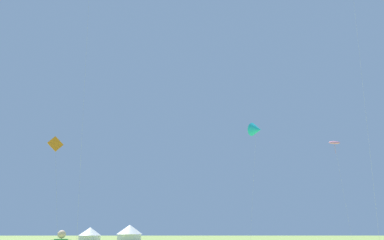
{
  "coord_description": "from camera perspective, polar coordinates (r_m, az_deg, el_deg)",
  "views": [
    {
      "loc": [
        -0.63,
        -2.82,
        1.68
      ],
      "look_at": [
        0.0,
        32.0,
        12.08
      ],
      "focal_mm": 35.23,
      "sensor_mm": 36.0,
      "label": 1
    }
  ],
  "objects": [
    {
      "name": "kite_pink_parafoil",
      "position": [
        65.73,
        20.76,
        -3.26
      ],
      "size": [
        1.99,
        2.56,
        16.08
      ],
      "color": "pink",
      "rests_on": "ground"
    },
    {
      "name": "kite_cyan_delta",
      "position": [
        63.88,
        9.71,
        -1.44
      ],
      "size": [
        3.61,
        3.25,
        19.46
      ],
      "color": "#1EB7CC",
      "rests_on": "ground"
    },
    {
      "name": "kite_orange_diamond",
      "position": [
        47.39,
        -19.97,
        -3.58
      ],
      "size": [
        2.65,
        1.99,
        12.68
      ],
      "color": "orange",
      "rests_on": "ground"
    },
    {
      "name": "festival_tent_left",
      "position": [
        69.45,
        -15.2,
        -16.33
      ],
      "size": [
        3.81,
        3.81,
        2.48
      ],
      "color": "white",
      "rests_on": "ground"
    },
    {
      "name": "festival_tent_right",
      "position": [
        68.18,
        -9.43,
        -16.47
      ],
      "size": [
        4.48,
        4.48,
        2.91
      ],
      "color": "white",
      "rests_on": "ground"
    }
  ]
}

